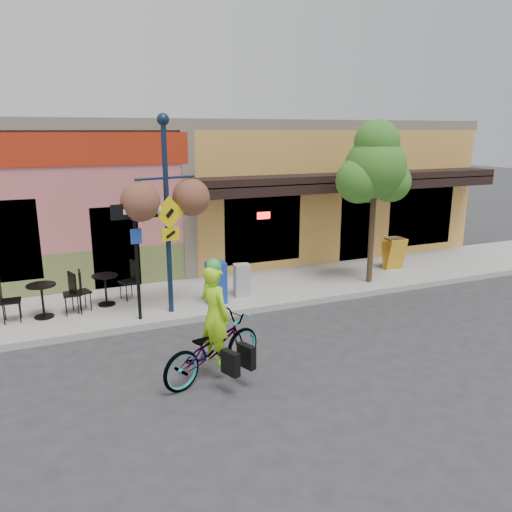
{
  "coord_description": "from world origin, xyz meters",
  "views": [
    {
      "loc": [
        -4.59,
        -9.69,
        4.19
      ],
      "look_at": [
        -0.26,
        0.5,
        1.4
      ],
      "focal_mm": 35.0,
      "sensor_mm": 36.0,
      "label": 1
    }
  ],
  "objects_px": {
    "bicycle": "(213,348)",
    "newspaper_box_grey": "(242,280)",
    "one_way_sign": "(137,263)",
    "cyclist_rider": "(215,329)",
    "street_tree": "(373,202)",
    "building": "(185,187)",
    "lamp_post": "(167,217)",
    "newspaper_box_blue": "(216,282)"
  },
  "relations": [
    {
      "from": "bicycle",
      "to": "street_tree",
      "type": "bearing_deg",
      "value": -81.91
    },
    {
      "from": "cyclist_rider",
      "to": "building",
      "type": "bearing_deg",
      "value": -34.68
    },
    {
      "from": "bicycle",
      "to": "one_way_sign",
      "type": "xyz_separation_m",
      "value": [
        -0.73,
        2.9,
        0.89
      ]
    },
    {
      "from": "lamp_post",
      "to": "newspaper_box_grey",
      "type": "xyz_separation_m",
      "value": [
        1.91,
        0.41,
        -1.8
      ]
    },
    {
      "from": "building",
      "to": "street_tree",
      "type": "distance_m",
      "value": 7.17
    },
    {
      "from": "cyclist_rider",
      "to": "street_tree",
      "type": "xyz_separation_m",
      "value": [
        5.53,
        3.26,
        1.46
      ]
    },
    {
      "from": "building",
      "to": "cyclist_rider",
      "type": "relative_size",
      "value": 10.27
    },
    {
      "from": "bicycle",
      "to": "newspaper_box_blue",
      "type": "height_order",
      "value": "newspaper_box_blue"
    },
    {
      "from": "building",
      "to": "cyclist_rider",
      "type": "distance_m",
      "value": 9.89
    },
    {
      "from": "bicycle",
      "to": "lamp_post",
      "type": "height_order",
      "value": "lamp_post"
    },
    {
      "from": "bicycle",
      "to": "newspaper_box_grey",
      "type": "distance_m",
      "value": 4.01
    },
    {
      "from": "newspaper_box_grey",
      "to": "one_way_sign",
      "type": "bearing_deg",
      "value": -159.32
    },
    {
      "from": "cyclist_rider",
      "to": "street_tree",
      "type": "height_order",
      "value": "street_tree"
    },
    {
      "from": "bicycle",
      "to": "lamp_post",
      "type": "distance_m",
      "value": 3.59
    },
    {
      "from": "bicycle",
      "to": "street_tree",
      "type": "relative_size",
      "value": 0.48
    },
    {
      "from": "building",
      "to": "newspaper_box_blue",
      "type": "height_order",
      "value": "building"
    },
    {
      "from": "bicycle",
      "to": "newspaper_box_blue",
      "type": "bearing_deg",
      "value": -41.8
    },
    {
      "from": "building",
      "to": "street_tree",
      "type": "bearing_deg",
      "value": -61.54
    },
    {
      "from": "building",
      "to": "lamp_post",
      "type": "bearing_deg",
      "value": -108.43
    },
    {
      "from": "bicycle",
      "to": "lamp_post",
      "type": "bearing_deg",
      "value": -22.46
    },
    {
      "from": "cyclist_rider",
      "to": "lamp_post",
      "type": "relative_size",
      "value": 0.4
    },
    {
      "from": "cyclist_rider",
      "to": "bicycle",
      "type": "bearing_deg",
      "value": 67.79
    },
    {
      "from": "cyclist_rider",
      "to": "one_way_sign",
      "type": "xyz_separation_m",
      "value": [
        -0.78,
        2.9,
        0.55
      ]
    },
    {
      "from": "lamp_post",
      "to": "newspaper_box_grey",
      "type": "distance_m",
      "value": 2.66
    },
    {
      "from": "bicycle",
      "to": "street_tree",
      "type": "xyz_separation_m",
      "value": [
        5.58,
        3.26,
        1.79
      ]
    },
    {
      "from": "bicycle",
      "to": "one_way_sign",
      "type": "relative_size",
      "value": 0.81
    },
    {
      "from": "building",
      "to": "newspaper_box_blue",
      "type": "distance_m",
      "value": 6.56
    },
    {
      "from": "one_way_sign",
      "to": "street_tree",
      "type": "bearing_deg",
      "value": -0.92
    },
    {
      "from": "bicycle",
      "to": "street_tree",
      "type": "height_order",
      "value": "street_tree"
    },
    {
      "from": "building",
      "to": "bicycle",
      "type": "distance_m",
      "value": 9.96
    },
    {
      "from": "lamp_post",
      "to": "street_tree",
      "type": "distance_m",
      "value": 5.57
    },
    {
      "from": "bicycle",
      "to": "newspaper_box_grey",
      "type": "xyz_separation_m",
      "value": [
        1.92,
        3.52,
        0.01
      ]
    },
    {
      "from": "bicycle",
      "to": "newspaper_box_blue",
      "type": "relative_size",
      "value": 2.08
    },
    {
      "from": "newspaper_box_blue",
      "to": "newspaper_box_grey",
      "type": "relative_size",
      "value": 1.23
    },
    {
      "from": "street_tree",
      "to": "cyclist_rider",
      "type": "bearing_deg",
      "value": -149.48
    },
    {
      "from": "bicycle",
      "to": "one_way_sign",
      "type": "distance_m",
      "value": 3.12
    },
    {
      "from": "one_way_sign",
      "to": "newspaper_box_blue",
      "type": "xyz_separation_m",
      "value": [
        1.9,
        0.39,
        -0.79
      ]
    },
    {
      "from": "newspaper_box_blue",
      "to": "street_tree",
      "type": "distance_m",
      "value": 4.73
    },
    {
      "from": "cyclist_rider",
      "to": "street_tree",
      "type": "distance_m",
      "value": 6.59
    },
    {
      "from": "newspaper_box_blue",
      "to": "one_way_sign",
      "type": "bearing_deg",
      "value": -165.98
    },
    {
      "from": "building",
      "to": "newspaper_box_grey",
      "type": "bearing_deg",
      "value": -92.29
    },
    {
      "from": "cyclist_rider",
      "to": "newspaper_box_grey",
      "type": "height_order",
      "value": "cyclist_rider"
    }
  ]
}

